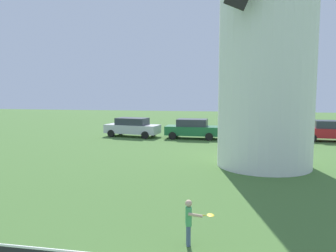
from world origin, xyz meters
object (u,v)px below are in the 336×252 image
(parked_car_green, at_px, (192,128))
(parked_car_black, at_px, (257,130))
(parked_car_red, at_px, (331,131))
(parked_car_silver, at_px, (132,127))
(player_far, at_px, (190,220))
(windmill, at_px, (268,15))

(parked_car_green, xyz_separation_m, parked_car_black, (4.96, -0.26, 0.00))
(parked_car_black, height_order, parked_car_red, same)
(parked_car_silver, xyz_separation_m, parked_car_red, (15.44, 0.32, -0.00))
(player_far, xyz_separation_m, parked_car_red, (8.35, 18.82, 0.17))
(player_far, distance_m, parked_car_black, 18.24)
(player_far, relative_size, parked_car_red, 0.26)
(parked_car_silver, relative_size, parked_car_green, 1.11)
(player_far, xyz_separation_m, parked_car_green, (-2.07, 18.28, 0.17))
(parked_car_green, bearing_deg, parked_car_red, 2.96)
(windmill, bearing_deg, parked_car_black, 87.98)
(windmill, relative_size, parked_car_red, 3.45)
(player_far, bearing_deg, parked_car_silver, 110.98)
(parked_car_black, bearing_deg, player_far, -99.10)
(windmill, distance_m, parked_car_green, 12.08)
(player_far, xyz_separation_m, parked_car_silver, (-7.09, 18.49, 0.17))
(parked_car_red, bearing_deg, parked_car_black, -171.66)
(windmill, height_order, parked_car_silver, windmill)
(parked_car_silver, bearing_deg, windmill, -43.66)
(player_far, bearing_deg, parked_car_red, 66.07)
(parked_car_silver, height_order, parked_car_black, same)
(player_far, relative_size, parked_car_silver, 0.24)
(player_far, distance_m, parked_car_silver, 19.81)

